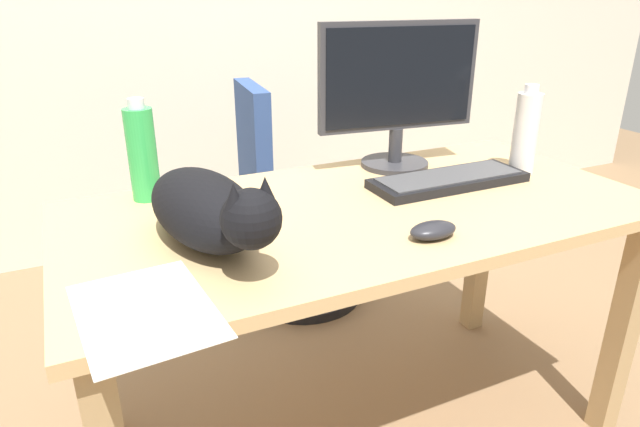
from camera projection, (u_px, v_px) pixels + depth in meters
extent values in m
cube|color=tan|center=(364.00, 211.00, 1.37)|extent=(1.44, 0.71, 0.03)
cube|color=tan|center=(623.00, 329.00, 1.52)|extent=(0.06, 0.06, 0.68)
cube|color=tan|center=(93.00, 335.00, 1.49)|extent=(0.06, 0.06, 0.68)
cube|color=tan|center=(480.00, 245.00, 2.01)|extent=(0.06, 0.06, 0.68)
cylinder|color=black|center=(304.00, 289.00, 2.35)|extent=(0.48, 0.48, 0.04)
cylinder|color=black|center=(303.00, 248.00, 2.28)|extent=(0.06, 0.06, 0.43)
cylinder|color=navy|center=(303.00, 193.00, 2.18)|extent=(0.44, 0.44, 0.06)
cube|color=navy|center=(253.00, 140.00, 2.04)|extent=(0.10, 0.36, 0.40)
cylinder|color=#333338|center=(394.00, 164.00, 1.66)|extent=(0.20, 0.20, 0.01)
cylinder|color=#333338|center=(395.00, 145.00, 1.64)|extent=(0.04, 0.04, 0.10)
cube|color=#333338|center=(399.00, 76.00, 1.56)|extent=(0.48, 0.07, 0.30)
cube|color=black|center=(401.00, 77.00, 1.55)|extent=(0.45, 0.05, 0.27)
cube|color=black|center=(449.00, 180.00, 1.50)|extent=(0.44, 0.15, 0.02)
cube|color=#444447|center=(449.00, 175.00, 1.50)|extent=(0.40, 0.12, 0.00)
ellipsoid|color=black|center=(203.00, 208.00, 1.14)|extent=(0.24, 0.39, 0.15)
sphere|color=black|center=(251.00, 219.00, 0.96)|extent=(0.11, 0.11, 0.11)
cone|color=black|center=(265.00, 189.00, 0.96)|extent=(0.04, 0.04, 0.04)
cone|color=black|center=(234.00, 196.00, 0.93)|extent=(0.04, 0.04, 0.04)
cylinder|color=black|center=(177.00, 194.00, 1.38)|extent=(0.14, 0.16, 0.03)
ellipsoid|color=#232328|center=(433.00, 230.00, 1.18)|extent=(0.11, 0.06, 0.04)
cube|color=white|center=(145.00, 311.00, 0.92)|extent=(0.23, 0.31, 0.00)
cylinder|color=silver|center=(525.00, 134.00, 1.57)|extent=(0.07, 0.07, 0.23)
cylinder|color=silver|center=(532.00, 89.00, 1.52)|extent=(0.04, 0.04, 0.02)
cylinder|color=green|center=(142.00, 155.00, 1.36)|extent=(0.07, 0.07, 0.23)
cylinder|color=silver|center=(136.00, 103.00, 1.32)|extent=(0.04, 0.04, 0.02)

